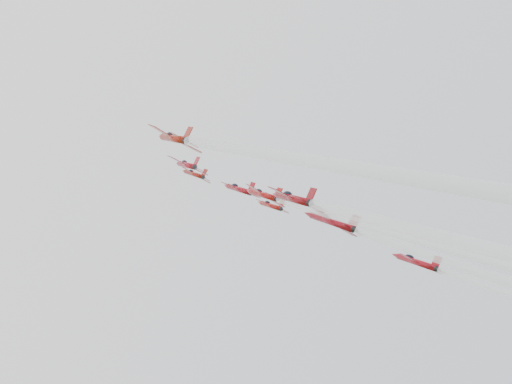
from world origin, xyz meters
TOP-DOWN VIEW (x-y plane):
  - jet_lead at (-0.69, 23.57)m, footprint 8.39×10.15m
  - jet_row2_left at (-10.37, 11.41)m, footprint 9.29×11.25m
  - jet_row2_center at (1.39, 9.38)m, footprint 9.42×11.40m
  - jet_row2_right at (11.83, 11.42)m, footprint 8.51×10.30m
  - jet_center at (-1.15, -36.15)m, footprint 9.20×78.86m
  - jet_rear_farleft at (-29.58, -48.26)m, footprint 8.56×73.30m

SIDE VIEW (x-z plane):
  - jet_rear_farleft at x=-29.58m, z-range 91.30..150.74m
  - jet_center at x=-1.15m, z-range 98.81..162.76m
  - jet_row2_center at x=1.39m, z-range 162.99..172.21m
  - jet_row2_right at x=11.83m, z-range 165.07..173.41m
  - jet_row2_left at x=-10.37m, z-range 164.69..173.79m
  - jet_lead at x=-0.69m, z-range 174.93..183.14m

